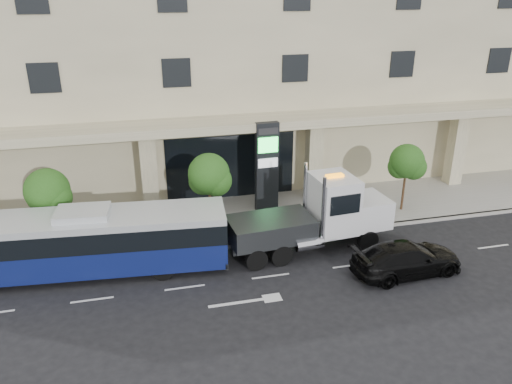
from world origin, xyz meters
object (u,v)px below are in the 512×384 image
Objects in this scene: black_sedan at (407,258)px; signage_pylon at (267,167)px; city_bus at (86,241)px; tow_truck at (317,217)px.

black_sedan is 9.65m from signage_pylon.
black_sedan is at bearing -8.84° from city_bus.
tow_truck reaches higher than black_sedan.
tow_truck reaches higher than city_bus.
city_bus is 2.44× the size of black_sedan.
signage_pylon is (-4.60, 8.23, 2.08)m from black_sedan.
city_bus is at bearing -157.42° from signage_pylon.
city_bus reaches higher than black_sedan.
tow_truck is 1.79× the size of black_sedan.
signage_pylon is (-1.32, 4.94, 1.08)m from tow_truck.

